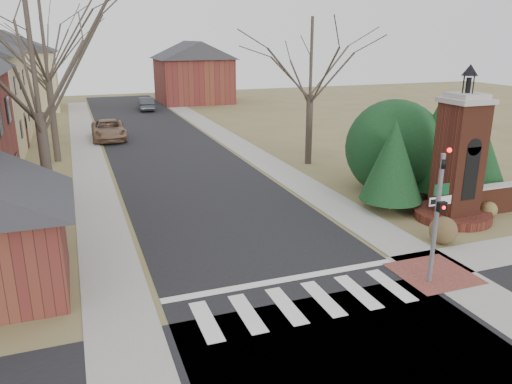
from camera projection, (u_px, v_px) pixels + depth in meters
name	position (u px, v px, depth m)	size (l,w,h in m)	color
ground	(317.00, 316.00, 14.00)	(120.00, 120.00, 0.00)	brown
main_street	(169.00, 152.00, 33.70)	(8.00, 70.00, 0.01)	black
cross_street	(377.00, 382.00, 11.31)	(120.00, 8.00, 0.01)	black
crosswalk_zone	(305.00, 302.00, 14.71)	(8.00, 2.20, 0.02)	silver
stop_bar	(285.00, 280.00, 16.06)	(8.00, 0.35, 0.02)	silver
sidewalk_right_main	(242.00, 147.00, 35.41)	(2.00, 60.00, 0.02)	gray
sidewalk_left	(88.00, 159.00, 31.98)	(2.00, 60.00, 0.02)	gray
curb_apron	(433.00, 274.00, 16.48)	(2.40, 2.40, 0.02)	brown
traffic_signal_pole	(438.00, 206.00, 15.16)	(0.28, 0.41, 4.50)	slate
sign_post	(439.00, 206.00, 17.04)	(0.90, 0.07, 2.75)	slate
brick_gate_monument	(458.00, 170.00, 20.80)	(3.20, 3.20, 6.47)	#5D2B1B
house_distant_left	(4.00, 69.00, 51.73)	(10.80, 8.80, 8.53)	#CDC288
house_distant_right	(193.00, 71.00, 58.52)	(8.80, 8.80, 7.30)	brown
evergreen_near	(393.00, 160.00, 21.96)	(2.80, 2.80, 4.10)	#473D33
evergreen_mid	(437.00, 143.00, 24.03)	(3.40, 3.40, 4.70)	#473D33
evergreen_far	(483.00, 158.00, 24.01)	(2.40, 2.40, 3.30)	#473D33
evergreen_mass	(394.00, 144.00, 24.76)	(4.80, 4.80, 4.80)	#113314
bare_tree_0	(29.00, 31.00, 17.45)	(8.05, 8.05, 11.15)	#473D33
bare_tree_1	(42.00, 27.00, 28.98)	(8.40, 8.40, 11.64)	#473D33
bare_tree_2	(43.00, 42.00, 40.76)	(7.35, 7.35, 10.19)	#473D33
bare_tree_3	(312.00, 51.00, 28.81)	(7.00, 7.00, 9.70)	#473D33
pickup_truck	(109.00, 130.00, 37.77)	(2.43, 5.26, 1.46)	brown
distant_car	(146.00, 104.00, 52.64)	(1.47, 4.21, 1.39)	#36393E
dry_shrub_left	(443.00, 230.00, 18.78)	(1.05, 1.05, 1.05)	brown
dry_shrub_right	(489.00, 210.00, 21.51)	(0.71, 0.71, 0.71)	brown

